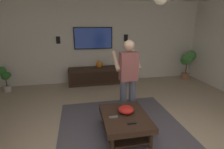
# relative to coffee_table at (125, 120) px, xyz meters

# --- Properties ---
(wall_back_tv) EXTENTS (0.10, 6.90, 2.63)m
(wall_back_tv) POSITION_rel_coffee_table_xyz_m (3.17, -0.06, 1.02)
(wall_back_tv) COLOR silver
(wall_back_tv) RESTS_ON ground
(area_rug) EXTENTS (2.46, 2.38, 0.01)m
(area_rug) POSITION_rel_coffee_table_xyz_m (0.20, 0.00, -0.29)
(area_rug) COLOR #514C56
(area_rug) RESTS_ON ground
(coffee_table) EXTENTS (1.00, 0.80, 0.40)m
(coffee_table) POSITION_rel_coffee_table_xyz_m (0.00, 0.00, 0.00)
(coffee_table) COLOR #332116
(coffee_table) RESTS_ON ground
(media_console) EXTENTS (0.45, 1.70, 0.55)m
(media_console) POSITION_rel_coffee_table_xyz_m (2.83, 0.23, -0.02)
(media_console) COLOR #332116
(media_console) RESTS_ON ground
(tv) EXTENTS (0.05, 1.24, 0.70)m
(tv) POSITION_rel_coffee_table_xyz_m (3.07, 0.23, 1.18)
(tv) COLOR black
(person_standing) EXTENTS (0.54, 0.54, 1.64)m
(person_standing) POSITION_rel_coffee_table_xyz_m (0.69, -0.24, 0.64)
(person_standing) COLOR #4C5166
(person_standing) RESTS_ON ground
(potted_plant_tall) EXTENTS (0.52, 0.45, 1.05)m
(potted_plant_tall) POSITION_rel_coffee_table_xyz_m (2.65, -2.96, 0.39)
(potted_plant_tall) COLOR #9E6B4C
(potted_plant_tall) RESTS_ON ground
(potted_plant_short) EXTENTS (0.28, 0.31, 0.78)m
(potted_plant_short) POSITION_rel_coffee_table_xyz_m (2.64, 2.84, 0.19)
(potted_plant_short) COLOR #B7B2A8
(potted_plant_short) RESTS_ON ground
(bowl) EXTENTS (0.28, 0.28, 0.12)m
(bowl) POSITION_rel_coffee_table_xyz_m (0.08, -0.04, 0.17)
(bowl) COLOR red
(bowl) RESTS_ON coffee_table
(remote_white) EXTENTS (0.06, 0.15, 0.02)m
(remote_white) POSITION_rel_coffee_table_xyz_m (0.22, -0.03, 0.12)
(remote_white) COLOR white
(remote_white) RESTS_ON coffee_table
(remote_black) EXTENTS (0.05, 0.15, 0.02)m
(remote_black) POSITION_rel_coffee_table_xyz_m (-0.28, -0.03, 0.12)
(remote_black) COLOR black
(remote_black) RESTS_ON coffee_table
(remote_grey) EXTENTS (0.05, 0.15, 0.02)m
(remote_grey) POSITION_rel_coffee_table_xyz_m (-0.04, 0.22, 0.12)
(remote_grey) COLOR slate
(remote_grey) RESTS_ON coffee_table
(vase_round) EXTENTS (0.22, 0.22, 0.22)m
(vase_round) POSITION_rel_coffee_table_xyz_m (2.82, 0.08, 0.36)
(vase_round) COLOR orange
(vase_round) RESTS_ON media_console
(wall_speaker_left) EXTENTS (0.06, 0.12, 0.22)m
(wall_speaker_left) POSITION_rel_coffee_table_xyz_m (3.09, -0.86, 1.17)
(wall_speaker_left) COLOR black
(wall_speaker_right) EXTENTS (0.06, 0.12, 0.22)m
(wall_speaker_right) POSITION_rel_coffee_table_xyz_m (3.09, 1.32, 1.14)
(wall_speaker_right) COLOR black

